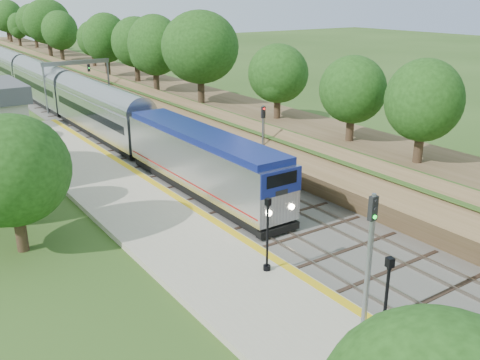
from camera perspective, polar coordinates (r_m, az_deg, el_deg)
ground at (r=25.73m, az=21.18°, el=-15.02°), size 320.00×320.00×0.00m
trackbed at (r=75.32m, az=-18.24°, el=7.71°), size 9.50×170.00×0.28m
platform at (r=33.21m, az=-7.59°, el=-5.36°), size 6.40×68.00×0.38m
yellow_stripe at (r=34.38m, az=-3.38°, el=-3.98°), size 0.55×68.00×0.01m
embankment at (r=77.70m, az=-12.43°, el=9.97°), size 10.64×170.00×11.70m
signal_gantry at (r=69.97m, az=-17.04°, el=10.97°), size 8.40×0.38×6.20m
trees_behind_platform at (r=33.97m, az=-20.57°, el=1.93°), size 7.82×53.32×7.21m
train at (r=85.52m, az=-22.00°, el=10.09°), size 3.04×122.04×4.48m
lamppost_mid at (r=22.04m, az=15.18°, el=-13.45°), size 0.42×0.42×4.26m
lamppost_far at (r=27.34m, az=2.94°, el=-6.29°), size 0.39×0.39×3.97m
signal_platform at (r=22.79m, az=13.66°, el=-6.92°), size 0.35×0.28×6.05m
signal_farside at (r=42.38m, az=2.46°, el=5.07°), size 0.31×0.24×5.61m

